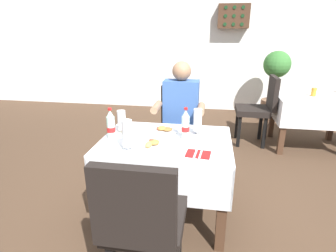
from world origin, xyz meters
TOP-DOWN VIEW (x-y plane):
  - ground_plane at (0.00, 0.00)m, footprint 11.00×11.00m
  - back_wall at (0.00, 3.47)m, footprint 11.00×0.12m
  - main_dining_table at (-0.11, -0.09)m, footprint 1.03×0.77m
  - chair_far_diner_seat at (-0.11, 0.69)m, footprint 0.44×0.50m
  - chair_near_camera_side at (-0.11, -0.87)m, footprint 0.44×0.50m
  - seated_diner_far at (-0.07, 0.58)m, footprint 0.50×0.46m
  - plate_near_camera at (-0.19, -0.25)m, footprint 0.25×0.25m
  - plate_far_diner at (-0.16, 0.08)m, footprint 0.25×0.25m
  - beer_glass_left at (0.13, 0.06)m, footprint 0.07×0.07m
  - beer_glass_middle at (-0.35, -0.34)m, footprint 0.08×0.08m
  - beer_glass_right at (-0.50, -0.01)m, footprint 0.07×0.07m
  - cola_bottle_primary at (0.04, -0.05)m, footprint 0.06×0.06m
  - cola_bottle_secondary at (-0.54, -0.16)m, footprint 0.07×0.07m
  - napkin_cutlery_set at (0.16, -0.33)m, footprint 0.18×0.19m
  - background_dining_table at (1.59, 1.69)m, footprint 0.96×0.76m
  - background_chair_left at (0.90, 1.69)m, footprint 0.50×0.44m
  - background_table_tumbler at (1.58, 1.71)m, footprint 0.06×0.06m
  - potted_plant_corner at (1.33, 2.88)m, footprint 0.46×0.46m
  - wall_bottle_rack at (0.56, 3.31)m, footprint 0.56×0.21m

SIDE VIEW (x-z plane):
  - ground_plane at x=0.00m, z-range 0.00..0.00m
  - background_dining_table at x=1.59m, z-range 0.18..0.90m
  - main_dining_table at x=-0.11m, z-range 0.18..0.90m
  - chair_far_diner_seat at x=-0.11m, z-range 0.07..1.04m
  - chair_near_camera_side at x=-0.11m, z-range 0.07..1.04m
  - background_chair_left at x=0.90m, z-range 0.07..1.04m
  - potted_plant_corner at x=1.33m, z-range 0.08..1.31m
  - seated_diner_far at x=-0.07m, z-range 0.08..1.34m
  - napkin_cutlery_set at x=0.16m, z-range 0.72..0.73m
  - plate_far_diner at x=-0.16m, z-range 0.71..0.76m
  - plate_near_camera at x=-0.19m, z-range 0.71..0.76m
  - background_table_tumbler at x=1.58m, z-range 0.72..0.83m
  - beer_glass_right at x=-0.50m, z-range 0.72..0.92m
  - beer_glass_left at x=0.13m, z-range 0.72..0.94m
  - cola_bottle_primary at x=0.04m, z-range 0.70..0.96m
  - cola_bottle_secondary at x=-0.54m, z-range 0.70..0.97m
  - beer_glass_middle at x=-0.35m, z-range 0.73..0.96m
  - back_wall at x=0.00m, z-range 0.00..2.74m
  - wall_bottle_rack at x=0.56m, z-range 1.58..2.00m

